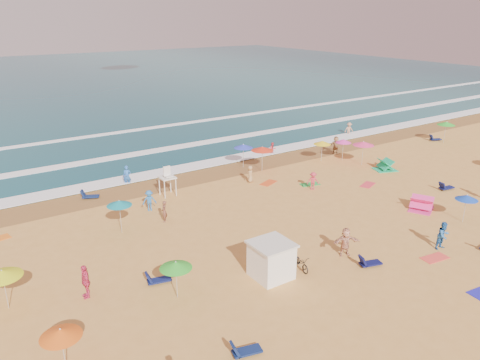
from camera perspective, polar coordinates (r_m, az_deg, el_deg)
ground at (r=32.15m, az=2.66°, el=-6.29°), size 220.00×220.00×0.00m
ocean at (r=109.46m, az=-24.80°, el=10.63°), size 220.00×140.00×0.18m
wet_sand at (r=42.06m, az=-7.45°, el=0.02°), size 220.00×220.00×0.00m
surf_foam at (r=49.73m, az=-12.03°, el=2.98°), size 200.00×18.70×0.05m
cabana at (r=26.62m, az=3.84°, el=-9.81°), size 2.00×2.00×2.00m
cabana_roof at (r=26.11m, az=3.89°, el=-7.78°), size 2.20×2.20×0.12m
bicycle at (r=27.76m, az=7.36°, el=-9.92°), size 0.84×1.77×0.89m
lifeguard_stand at (r=38.33m, az=-8.83°, el=-0.39°), size 1.20×1.20×2.10m
beach_umbrellas at (r=32.92m, az=5.13°, el=-1.67°), size 62.11×27.93×0.81m
loungers at (r=32.14m, az=7.72°, el=-6.13°), size 52.27×23.35×0.34m
towels at (r=30.36m, az=5.73°, el=-8.01°), size 44.46×22.38×0.03m
popup_tents at (r=42.05m, az=19.10°, el=-0.09°), size 7.74×10.12×1.20m
beachgoers at (r=36.48m, az=3.69°, el=-1.64°), size 48.83×26.57×2.11m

